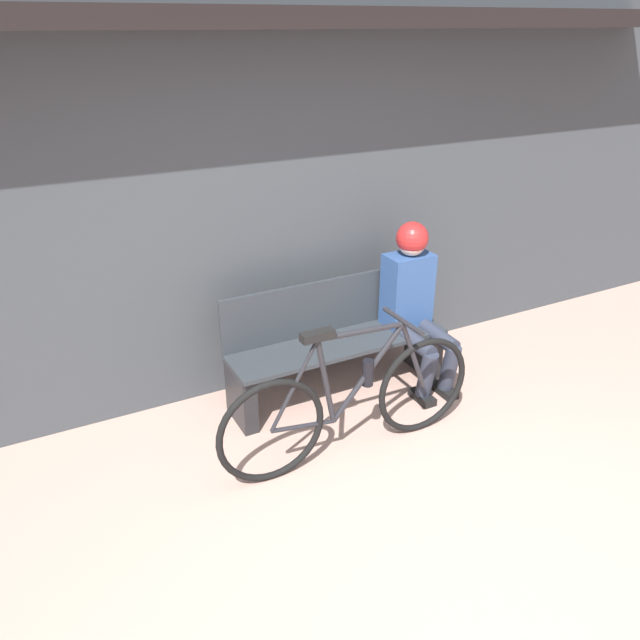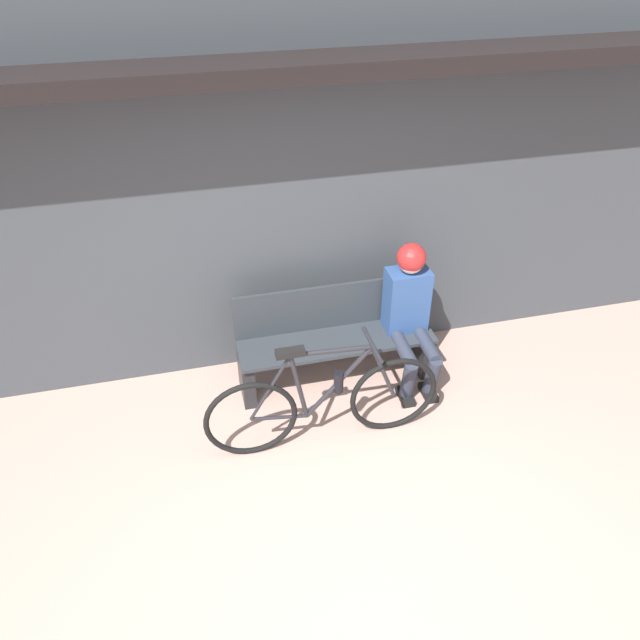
# 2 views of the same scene
# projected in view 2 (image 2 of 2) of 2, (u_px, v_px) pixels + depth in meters

# --- Properties ---
(ground_plane) EXTENTS (24.00, 24.00, 0.00)m
(ground_plane) POSITION_uv_depth(u_px,v_px,m) (360.00, 584.00, 3.77)
(ground_plane) COLOR tan
(storefront_wall) EXTENTS (12.00, 0.56, 3.20)m
(storefront_wall) POSITION_uv_depth(u_px,v_px,m) (277.00, 177.00, 4.65)
(storefront_wall) COLOR #3D4247
(storefront_wall) RESTS_ON ground_plane
(park_bench_near) EXTENTS (1.60, 0.42, 0.83)m
(park_bench_near) POSITION_uv_depth(u_px,v_px,m) (335.00, 340.00, 5.12)
(park_bench_near) COLOR #2D3338
(park_bench_near) RESTS_ON ground_plane
(bicycle) EXTENTS (1.75, 0.40, 0.91)m
(bicycle) POSITION_uv_depth(u_px,v_px,m) (324.00, 403.00, 4.52)
(bicycle) COLOR black
(bicycle) RESTS_ON ground_plane
(person_seated) EXTENTS (0.34, 0.63, 1.22)m
(person_seated) POSITION_uv_depth(u_px,v_px,m) (410.00, 307.00, 4.97)
(person_seated) COLOR #2D3342
(person_seated) RESTS_ON ground_plane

